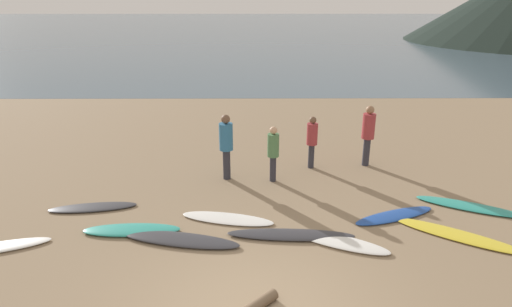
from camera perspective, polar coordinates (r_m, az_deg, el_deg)
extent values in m
cube|color=#8C7559|center=(16.22, -0.26, 2.55)|extent=(120.00, 120.00, 0.20)
cube|color=#475B6B|center=(71.11, -0.38, 16.23)|extent=(140.00, 100.00, 0.01)
ellipsoid|color=#333338|center=(11.12, -20.59, -6.61)|extent=(2.09, 0.79, 0.07)
ellipsoid|color=teal|center=(9.83, -15.97, -9.59)|extent=(2.09, 0.61, 0.09)
ellipsoid|color=#333338|center=(9.25, -9.86, -11.03)|extent=(2.58, 1.06, 0.10)
ellipsoid|color=white|center=(9.95, -3.75, -8.51)|extent=(2.20, 1.00, 0.06)
ellipsoid|color=#333338|center=(9.32, 4.59, -10.56)|extent=(2.71, 0.62, 0.10)
ellipsoid|color=white|center=(9.23, 10.84, -11.27)|extent=(2.10, 1.38, 0.08)
ellipsoid|color=#1E479E|center=(10.54, 17.69, -7.76)|extent=(2.13, 1.24, 0.07)
ellipsoid|color=yellow|center=(10.23, 24.88, -9.68)|extent=(2.48, 1.93, 0.06)
ellipsoid|color=teal|center=(11.63, 26.16, -6.24)|extent=(2.38, 1.55, 0.07)
cylinder|color=#2D2D38|center=(11.79, 2.23, -1.99)|extent=(0.17, 0.17, 0.72)
cylinder|color=#4C7A4C|center=(11.55, 2.27, 1.09)|extent=(0.31, 0.31, 0.62)
sphere|color=tan|center=(11.43, 2.30, 3.05)|extent=(0.20, 0.20, 0.20)
cylinder|color=#2D2D38|center=(13.26, 14.25, 0.22)|extent=(0.20, 0.20, 0.84)
cylinder|color=#9E3338|center=(13.02, 14.54, 3.48)|extent=(0.37, 0.37, 0.73)
sphere|color=#936B4C|center=(12.89, 14.73, 5.55)|extent=(0.24, 0.24, 0.24)
cylinder|color=#2D2D38|center=(11.93, -3.86, -1.41)|extent=(0.20, 0.20, 0.85)
cylinder|color=teal|center=(11.66, -3.95, 2.21)|extent=(0.37, 0.37, 0.74)
sphere|color=brown|center=(11.52, -4.01, 4.51)|extent=(0.24, 0.24, 0.24)
cylinder|color=#2D2D38|center=(12.79, 7.24, -0.33)|extent=(0.17, 0.17, 0.72)
cylinder|color=#9E3338|center=(12.57, 7.37, 2.54)|extent=(0.31, 0.31, 0.63)
sphere|color=brown|center=(12.45, 7.46, 4.36)|extent=(0.20, 0.20, 0.20)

